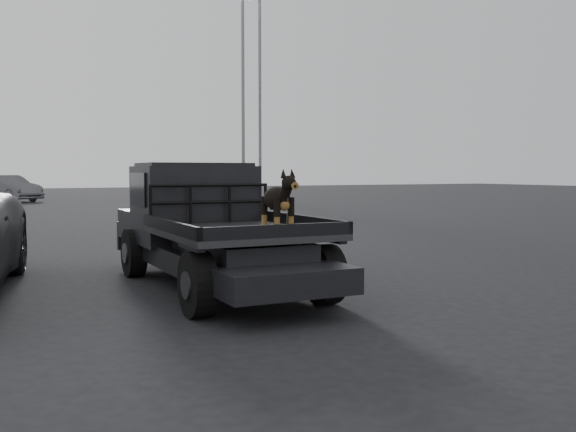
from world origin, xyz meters
name	(u,v)px	position (x,y,z in m)	size (l,w,h in m)	color
ground	(230,308)	(0.00, 0.00, 0.00)	(120.00, 120.00, 0.00)	black
flatbed_ute	(215,256)	(0.31, 1.38, 0.46)	(2.00, 5.40, 0.92)	black
ute_cab	(194,191)	(0.31, 2.33, 1.36)	(1.72, 1.30, 0.88)	black
headache_rack	(210,204)	(0.31, 1.58, 1.20)	(1.80, 0.08, 0.55)	black
dog	(278,204)	(0.43, -0.44, 1.29)	(0.32, 0.60, 0.74)	black
distant_car_a	(7,188)	(-1.02, 31.29, 0.73)	(1.55, 4.43, 1.46)	#4F5055
distant_car_b	(168,186)	(8.47, 32.82, 0.75)	(2.10, 5.15, 1.50)	#4C4D52
floodlight_mid	(243,88)	(11.26, 26.98, 6.42)	(1.08, 0.28, 11.67)	slate
floodlight_far	(260,79)	(12.75, 27.96, 7.16)	(1.08, 0.28, 13.14)	slate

